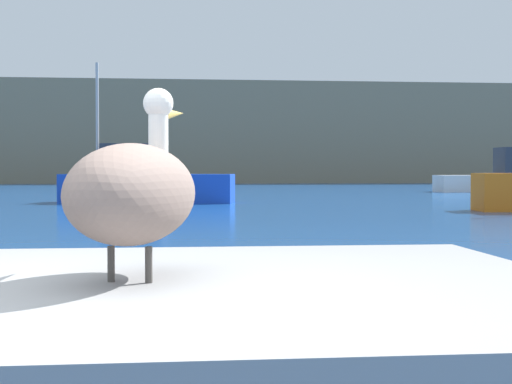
{
  "coord_description": "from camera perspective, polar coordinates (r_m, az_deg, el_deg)",
  "views": [
    {
      "loc": [
        0.59,
        -2.63,
        1.27
      ],
      "look_at": [
        2.68,
        18.11,
        0.65
      ],
      "focal_mm": 52.63,
      "sensor_mm": 36.0,
      "label": 1
    }
  ],
  "objects": [
    {
      "name": "hillside_backdrop",
      "position": [
        74.98,
        -6.23,
        4.33
      ],
      "size": [
        140.0,
        13.91,
        9.42
      ],
      "primitive_type": "cube",
      "color": "#7F755B",
      "rests_on": "ground"
    },
    {
      "name": "fishing_boat_blue",
      "position": [
        29.17,
        -8.46,
        0.8
      ],
      "size": [
        6.78,
        2.91,
        5.4
      ],
      "rotation": [
        0.0,
        0.0,
        2.96
      ],
      "color": "blue",
      "rests_on": "ground"
    },
    {
      "name": "pier_dock",
      "position": [
        3.23,
        -9.23,
        -13.77
      ],
      "size": [
        3.7,
        2.66,
        0.81
      ],
      "primitive_type": "cube",
      "color": "gray",
      "rests_on": "ground"
    },
    {
      "name": "pelican",
      "position": [
        3.13,
        -9.22,
        0.03
      ],
      "size": [
        0.7,
        1.27,
        0.83
      ],
      "rotation": [
        0.0,
        0.0,
        1.29
      ],
      "color": "gray",
      "rests_on": "pier_dock"
    },
    {
      "name": "fishing_boat_white",
      "position": [
        45.07,
        17.87,
        1.06
      ],
      "size": [
        6.33,
        2.32,
        3.62
      ],
      "rotation": [
        0.0,
        0.0,
        -0.03
      ],
      "color": "white",
      "rests_on": "ground"
    }
  ]
}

